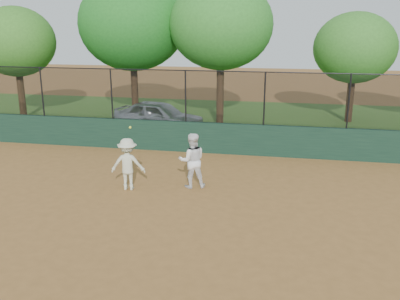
% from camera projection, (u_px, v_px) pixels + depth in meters
% --- Properties ---
extents(ground, '(80.00, 80.00, 0.00)m').
position_uv_depth(ground, '(155.00, 214.00, 11.89)').
color(ground, '#915F2E').
rests_on(ground, ground).
extents(back_wall, '(26.00, 0.20, 1.20)m').
position_uv_depth(back_wall, '(198.00, 137.00, 17.39)').
color(back_wall, '#183626').
rests_on(back_wall, ground).
extents(grass_strip, '(36.00, 12.00, 0.01)m').
position_uv_depth(grass_strip, '(221.00, 120.00, 23.21)').
color(grass_strip, '#2C5219').
rests_on(grass_strip, ground).
extents(parked_car, '(4.52, 2.58, 1.45)m').
position_uv_depth(parked_car, '(159.00, 116.00, 20.61)').
color(parked_car, '#B6BAC0').
rests_on(parked_car, ground).
extents(player_second, '(0.99, 0.87, 1.71)m').
position_uv_depth(player_second, '(192.00, 160.00, 13.62)').
color(player_second, white).
rests_on(player_second, ground).
extents(player_main, '(1.12, 0.78, 2.07)m').
position_uv_depth(player_main, '(128.00, 164.00, 13.44)').
color(player_main, beige).
rests_on(player_main, ground).
extents(fence_assembly, '(26.00, 0.06, 2.00)m').
position_uv_depth(fence_assembly, '(198.00, 96.00, 16.94)').
color(fence_assembly, black).
rests_on(fence_assembly, back_wall).
extents(tree_0, '(4.03, 3.66, 5.73)m').
position_uv_depth(tree_0, '(16.00, 42.00, 22.36)').
color(tree_0, '#462E19').
rests_on(tree_0, ground).
extents(tree_1, '(5.48, 4.98, 7.23)m').
position_uv_depth(tree_1, '(132.00, 24.00, 22.49)').
color(tree_1, '#3F2815').
rests_on(tree_1, ground).
extents(tree_2, '(4.88, 4.44, 6.92)m').
position_uv_depth(tree_2, '(221.00, 25.00, 20.83)').
color(tree_2, '#442C18').
rests_on(tree_2, ground).
extents(tree_3, '(4.03, 3.66, 5.46)m').
position_uv_depth(tree_3, '(355.00, 48.00, 21.90)').
color(tree_3, '#372212').
rests_on(tree_3, ground).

